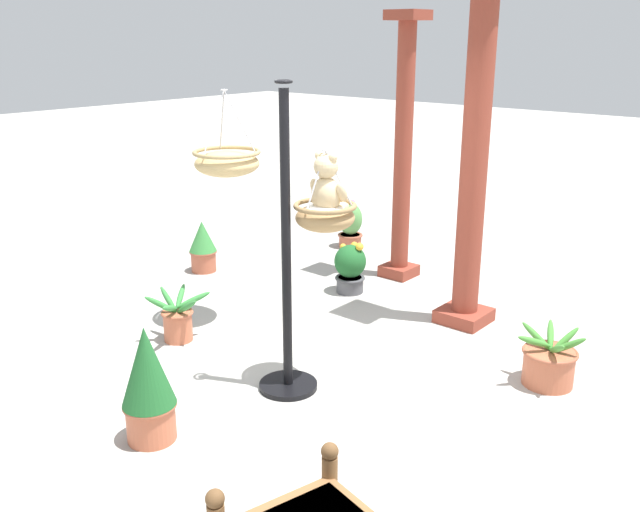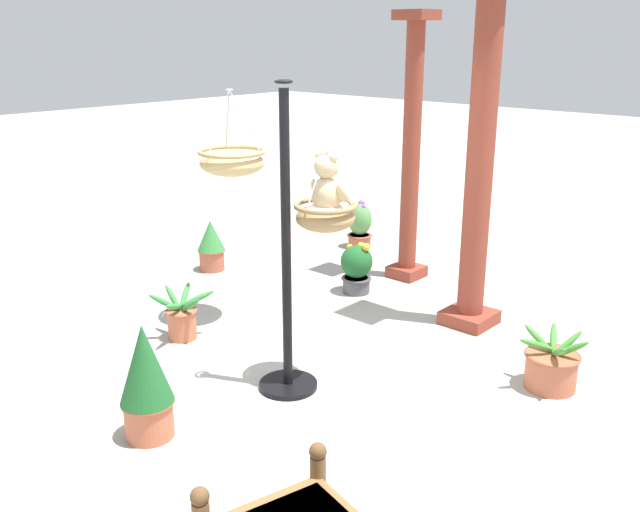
{
  "view_description": "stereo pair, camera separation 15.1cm",
  "coord_description": "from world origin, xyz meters",
  "px_view_note": "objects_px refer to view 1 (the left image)",
  "views": [
    {
      "loc": [
        3.04,
        -3.56,
        2.56
      ],
      "look_at": [
        -0.02,
        0.06,
        1.04
      ],
      "focal_mm": 39.26,
      "sensor_mm": 36.0,
      "label": 1
    },
    {
      "loc": [
        3.16,
        -3.46,
        2.56
      ],
      "look_at": [
        -0.02,
        0.06,
        1.04
      ],
      "focal_mm": 39.26,
      "sensor_mm": 36.0,
      "label": 2
    }
  ],
  "objects_px": {
    "potted_plant_tall_leafy": "(178,320)",
    "greenhouse_pillar_right": "(403,155)",
    "potted_plant_conical_shrub": "(549,363)",
    "potted_plant_flowering_red": "(203,246)",
    "teddy_bear": "(327,188)",
    "potted_plant_fern_front": "(148,384)",
    "hanging_basket_with_teddy": "(325,215)",
    "potted_plant_small_succulent": "(350,268)",
    "greenhouse_pillar_left": "(474,162)",
    "potted_plant_bushy_green": "(350,225)",
    "hanging_basket_left_high": "(227,162)",
    "display_pole_central": "(287,303)"
  },
  "relations": [
    {
      "from": "potted_plant_tall_leafy",
      "to": "greenhouse_pillar_right",
      "type": "bearing_deg",
      "value": 79.11
    },
    {
      "from": "potted_plant_tall_leafy",
      "to": "potted_plant_conical_shrub",
      "type": "relative_size",
      "value": 1.02
    },
    {
      "from": "potted_plant_flowering_red",
      "to": "potted_plant_conical_shrub",
      "type": "relative_size",
      "value": 1.1
    },
    {
      "from": "teddy_bear",
      "to": "potted_plant_fern_front",
      "type": "bearing_deg",
      "value": -104.92
    },
    {
      "from": "hanging_basket_with_teddy",
      "to": "potted_plant_small_succulent",
      "type": "relative_size",
      "value": 1.08
    },
    {
      "from": "teddy_bear",
      "to": "greenhouse_pillar_right",
      "type": "height_order",
      "value": "greenhouse_pillar_right"
    },
    {
      "from": "greenhouse_pillar_right",
      "to": "greenhouse_pillar_left",
      "type": "bearing_deg",
      "value": -29.85
    },
    {
      "from": "potted_plant_bushy_green",
      "to": "potted_plant_conical_shrub",
      "type": "xyz_separation_m",
      "value": [
        3.36,
        -1.86,
        -0.1
      ]
    },
    {
      "from": "potted_plant_tall_leafy",
      "to": "greenhouse_pillar_left",
      "type": "bearing_deg",
      "value": 49.33
    },
    {
      "from": "hanging_basket_left_high",
      "to": "hanging_basket_with_teddy",
      "type": "bearing_deg",
      "value": -14.15
    },
    {
      "from": "hanging_basket_left_high",
      "to": "potted_plant_tall_leafy",
      "type": "relative_size",
      "value": 1.37
    },
    {
      "from": "hanging_basket_left_high",
      "to": "potted_plant_flowering_red",
      "type": "bearing_deg",
      "value": 149.31
    },
    {
      "from": "greenhouse_pillar_left",
      "to": "hanging_basket_left_high",
      "type": "bearing_deg",
      "value": -139.56
    },
    {
      "from": "display_pole_central",
      "to": "hanging_basket_with_teddy",
      "type": "bearing_deg",
      "value": 59.04
    },
    {
      "from": "potted_plant_fern_front",
      "to": "greenhouse_pillar_left",
      "type": "bearing_deg",
      "value": 79.12
    },
    {
      "from": "potted_plant_fern_front",
      "to": "potted_plant_flowering_red",
      "type": "height_order",
      "value": "potted_plant_fern_front"
    },
    {
      "from": "hanging_basket_left_high",
      "to": "display_pole_central",
      "type": "bearing_deg",
      "value": -25.76
    },
    {
      "from": "greenhouse_pillar_left",
      "to": "greenhouse_pillar_right",
      "type": "distance_m",
      "value": 1.38
    },
    {
      "from": "display_pole_central",
      "to": "teddy_bear",
      "type": "relative_size",
      "value": 5.03
    },
    {
      "from": "greenhouse_pillar_left",
      "to": "potted_plant_small_succulent",
      "type": "bearing_deg",
      "value": -176.96
    },
    {
      "from": "hanging_basket_left_high",
      "to": "potted_plant_flowering_red",
      "type": "distance_m",
      "value": 1.95
    },
    {
      "from": "display_pole_central",
      "to": "potted_plant_fern_front",
      "type": "relative_size",
      "value": 2.83
    },
    {
      "from": "potted_plant_tall_leafy",
      "to": "potted_plant_bushy_green",
      "type": "height_order",
      "value": "potted_plant_bushy_green"
    },
    {
      "from": "hanging_basket_left_high",
      "to": "potted_plant_flowering_red",
      "type": "height_order",
      "value": "hanging_basket_left_high"
    },
    {
      "from": "potted_plant_small_succulent",
      "to": "potted_plant_tall_leafy",
      "type": "bearing_deg",
      "value": -102.15
    },
    {
      "from": "hanging_basket_with_teddy",
      "to": "greenhouse_pillar_left",
      "type": "distance_m",
      "value": 1.77
    },
    {
      "from": "greenhouse_pillar_left",
      "to": "potted_plant_fern_front",
      "type": "distance_m",
      "value": 3.32
    },
    {
      "from": "hanging_basket_with_teddy",
      "to": "potted_plant_flowering_red",
      "type": "distance_m",
      "value": 3.12
    },
    {
      "from": "teddy_bear",
      "to": "greenhouse_pillar_left",
      "type": "bearing_deg",
      "value": 82.4
    },
    {
      "from": "potted_plant_flowering_red",
      "to": "potted_plant_bushy_green",
      "type": "xyz_separation_m",
      "value": [
        0.69,
        1.8,
        -0.02
      ]
    },
    {
      "from": "display_pole_central",
      "to": "greenhouse_pillar_left",
      "type": "xyz_separation_m",
      "value": [
        0.38,
        1.99,
        0.81
      ]
    },
    {
      "from": "hanging_basket_with_teddy",
      "to": "greenhouse_pillar_right",
      "type": "distance_m",
      "value": 2.6
    },
    {
      "from": "teddy_bear",
      "to": "greenhouse_pillar_right",
      "type": "distance_m",
      "value": 2.59
    },
    {
      "from": "potted_plant_fern_front",
      "to": "potted_plant_bushy_green",
      "type": "xyz_separation_m",
      "value": [
        -1.67,
        4.28,
        -0.13
      ]
    },
    {
      "from": "potted_plant_fern_front",
      "to": "hanging_basket_left_high",
      "type": "bearing_deg",
      "value": 121.43
    },
    {
      "from": "greenhouse_pillar_right",
      "to": "potted_plant_small_succulent",
      "type": "xyz_separation_m",
      "value": [
        -0.1,
        -0.75,
        -1.08
      ]
    },
    {
      "from": "greenhouse_pillar_left",
      "to": "potted_plant_flowering_red",
      "type": "xyz_separation_m",
      "value": [
        -2.95,
        -0.6,
        -1.2
      ]
    },
    {
      "from": "hanging_basket_left_high",
      "to": "potted_plant_fern_front",
      "type": "distance_m",
      "value": 2.27
    },
    {
      "from": "greenhouse_pillar_right",
      "to": "potted_plant_bushy_green",
      "type": "distance_m",
      "value": 1.6
    },
    {
      "from": "hanging_basket_left_high",
      "to": "potted_plant_conical_shrub",
      "type": "distance_m",
      "value": 3.11
    },
    {
      "from": "potted_plant_fern_front",
      "to": "potted_plant_small_succulent",
      "type": "relative_size",
      "value": 1.47
    },
    {
      "from": "hanging_basket_left_high",
      "to": "potted_plant_conical_shrub",
      "type": "xyz_separation_m",
      "value": [
        2.72,
        0.72,
        -1.32
      ]
    },
    {
      "from": "display_pole_central",
      "to": "potted_plant_conical_shrub",
      "type": "bearing_deg",
      "value": 42.03
    },
    {
      "from": "potted_plant_fern_front",
      "to": "potted_plant_tall_leafy",
      "type": "bearing_deg",
      "value": 134.82
    },
    {
      "from": "greenhouse_pillar_left",
      "to": "potted_plant_conical_shrub",
      "type": "xyz_separation_m",
      "value": [
        1.09,
        -0.67,
        -1.32
      ]
    },
    {
      "from": "greenhouse_pillar_left",
      "to": "potted_plant_tall_leafy",
      "type": "xyz_separation_m",
      "value": [
        -1.7,
        -1.97,
        -1.3
      ]
    },
    {
      "from": "potted_plant_flowering_red",
      "to": "greenhouse_pillar_left",
      "type": "bearing_deg",
      "value": 11.55
    },
    {
      "from": "hanging_basket_left_high",
      "to": "potted_plant_conical_shrub",
      "type": "height_order",
      "value": "hanging_basket_left_high"
    },
    {
      "from": "greenhouse_pillar_left",
      "to": "hanging_basket_with_teddy",
      "type": "bearing_deg",
      "value": -97.5
    },
    {
      "from": "hanging_basket_left_high",
      "to": "potted_plant_conical_shrub",
      "type": "relative_size",
      "value": 1.4
    }
  ]
}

